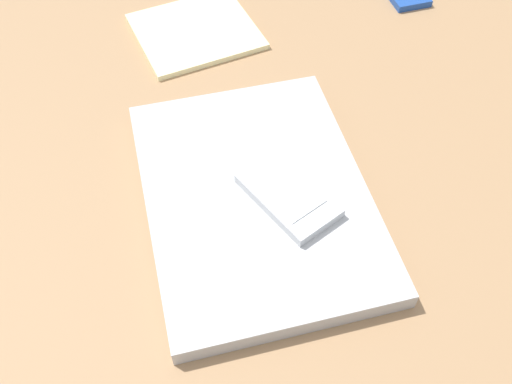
% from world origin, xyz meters
% --- Properties ---
extents(desk_surface, '(1.20, 0.80, 0.03)m').
position_xyz_m(desk_surface, '(0.00, 0.00, 0.01)').
color(desk_surface, '#9E7751').
rests_on(desk_surface, ground).
extents(laptop_closed, '(0.35, 0.27, 0.02)m').
position_xyz_m(laptop_closed, '(-0.01, -0.06, 0.04)').
color(laptop_closed, '#B7BABC').
rests_on(laptop_closed, desk_surface).
extents(cell_phone_on_laptop, '(0.13, 0.11, 0.01)m').
position_xyz_m(cell_phone_on_laptop, '(0.01, -0.02, 0.06)').
color(cell_phone_on_laptop, silver).
rests_on(cell_phone_on_laptop, laptop_closed).
extents(notepad, '(0.19, 0.20, 0.01)m').
position_xyz_m(notepad, '(-0.33, -0.09, 0.03)').
color(notepad, '#F2EDB2').
rests_on(notepad, desk_surface).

